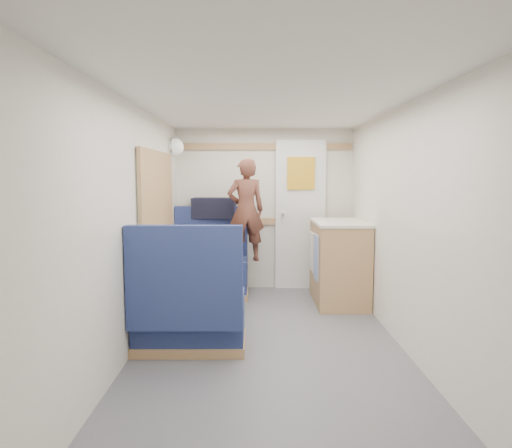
{
  "coord_description": "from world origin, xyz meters",
  "views": [
    {
      "loc": [
        -0.12,
        -3.46,
        1.42
      ],
      "look_at": [
        -0.11,
        0.9,
        0.96
      ],
      "focal_mm": 32.0,
      "sensor_mm": 36.0,
      "label": 1
    }
  ],
  "objects_px": {
    "dinette_table": "(201,262)",
    "tumbler_left": "(174,245)",
    "tumbler_mid": "(196,238)",
    "pepper_grinder": "(199,244)",
    "salt_grinder": "(187,244)",
    "bread_loaf": "(226,237)",
    "galley_counter": "(339,262)",
    "tray": "(205,251)",
    "bench_far": "(210,270)",
    "cheese_block": "(208,248)",
    "tumbler_right": "(213,238)",
    "dome_light": "(175,147)",
    "wine_glass": "(197,236)",
    "orange_fruit": "(223,243)",
    "duffel_bag": "(214,208)",
    "person": "(246,210)",
    "beer_glass": "(219,241)",
    "bench_near": "(189,314)"
  },
  "relations": [
    {
      "from": "dinette_table",
      "to": "tumbler_left",
      "type": "distance_m",
      "value": 0.41
    },
    {
      "from": "tumbler_mid",
      "to": "pepper_grinder",
      "type": "height_order",
      "value": "tumbler_mid"
    },
    {
      "from": "salt_grinder",
      "to": "bread_loaf",
      "type": "bearing_deg",
      "value": 55.32
    },
    {
      "from": "galley_counter",
      "to": "tray",
      "type": "xyz_separation_m",
      "value": [
        -1.4,
        -0.83,
        0.26
      ]
    },
    {
      "from": "tumbler_left",
      "to": "salt_grinder",
      "type": "distance_m",
      "value": 0.18
    },
    {
      "from": "galley_counter",
      "to": "salt_grinder",
      "type": "height_order",
      "value": "galley_counter"
    },
    {
      "from": "dinette_table",
      "to": "bench_far",
      "type": "relative_size",
      "value": 0.88
    },
    {
      "from": "bench_far",
      "to": "tumbler_left",
      "type": "relative_size",
      "value": 8.86
    },
    {
      "from": "cheese_block",
      "to": "tumbler_right",
      "type": "distance_m",
      "value": 0.52
    },
    {
      "from": "dome_light",
      "to": "dinette_table",
      "type": "bearing_deg",
      "value": -65.35
    },
    {
      "from": "tumbler_left",
      "to": "tumbler_mid",
      "type": "bearing_deg",
      "value": 72.38
    },
    {
      "from": "bench_far",
      "to": "galley_counter",
      "type": "distance_m",
      "value": 1.51
    },
    {
      "from": "wine_glass",
      "to": "tumbler_left",
      "type": "distance_m",
      "value": 0.28
    },
    {
      "from": "orange_fruit",
      "to": "tumbler_mid",
      "type": "bearing_deg",
      "value": 134.7
    },
    {
      "from": "duffel_bag",
      "to": "wine_glass",
      "type": "bearing_deg",
      "value": -86.89
    },
    {
      "from": "galley_counter",
      "to": "tray",
      "type": "relative_size",
      "value": 2.88
    },
    {
      "from": "dinette_table",
      "to": "person",
      "type": "height_order",
      "value": "person"
    },
    {
      "from": "galley_counter",
      "to": "bread_loaf",
      "type": "relative_size",
      "value": 3.93
    },
    {
      "from": "dome_light",
      "to": "tumbler_mid",
      "type": "height_order",
      "value": "dome_light"
    },
    {
      "from": "dome_light",
      "to": "tray",
      "type": "distance_m",
      "value": 1.59
    },
    {
      "from": "duffel_bag",
      "to": "salt_grinder",
      "type": "relative_size",
      "value": 5.36
    },
    {
      "from": "beer_glass",
      "to": "pepper_grinder",
      "type": "bearing_deg",
      "value": -132.93
    },
    {
      "from": "dinette_table",
      "to": "cheese_block",
      "type": "bearing_deg",
      "value": -72.82
    },
    {
      "from": "dinette_table",
      "to": "galley_counter",
      "type": "xyz_separation_m",
      "value": [
        1.47,
        0.55,
        -0.1
      ]
    },
    {
      "from": "dome_light",
      "to": "beer_glass",
      "type": "distance_m",
      "value": 1.37
    },
    {
      "from": "cheese_block",
      "to": "beer_glass",
      "type": "distance_m",
      "value": 0.39
    },
    {
      "from": "bench_near",
      "to": "salt_grinder",
      "type": "height_order",
      "value": "bench_near"
    },
    {
      "from": "galley_counter",
      "to": "person",
      "type": "height_order",
      "value": "person"
    },
    {
      "from": "duffel_bag",
      "to": "tumbler_left",
      "type": "height_order",
      "value": "duffel_bag"
    },
    {
      "from": "duffel_bag",
      "to": "tumbler_left",
      "type": "bearing_deg",
      "value": -94.6
    },
    {
      "from": "dinette_table",
      "to": "wine_glass",
      "type": "relative_size",
      "value": 5.48
    },
    {
      "from": "cheese_block",
      "to": "tumbler_left",
      "type": "distance_m",
      "value": 0.32
    },
    {
      "from": "wine_glass",
      "to": "galley_counter",
      "type": "bearing_deg",
      "value": 22.98
    },
    {
      "from": "bread_loaf",
      "to": "tray",
      "type": "bearing_deg",
      "value": -103.7
    },
    {
      "from": "tumbler_mid",
      "to": "person",
      "type": "bearing_deg",
      "value": 44.13
    },
    {
      "from": "person",
      "to": "cheese_block",
      "type": "xyz_separation_m",
      "value": [
        -0.33,
        -1.0,
        -0.28
      ]
    },
    {
      "from": "bread_loaf",
      "to": "wine_glass",
      "type": "bearing_deg",
      "value": -118.74
    },
    {
      "from": "galley_counter",
      "to": "tumbler_left",
      "type": "relative_size",
      "value": 7.76
    },
    {
      "from": "tray",
      "to": "beer_glass",
      "type": "relative_size",
      "value": 3.49
    },
    {
      "from": "orange_fruit",
      "to": "bread_loaf",
      "type": "relative_size",
      "value": 0.28
    },
    {
      "from": "beer_glass",
      "to": "dinette_table",
      "type": "bearing_deg",
      "value": -154.28
    },
    {
      "from": "cheese_block",
      "to": "tumbler_mid",
      "type": "height_order",
      "value": "tumbler_mid"
    },
    {
      "from": "bench_near",
      "to": "wine_glass",
      "type": "distance_m",
      "value": 0.95
    },
    {
      "from": "galley_counter",
      "to": "wine_glass",
      "type": "bearing_deg",
      "value": -157.02
    },
    {
      "from": "beer_glass",
      "to": "salt_grinder",
      "type": "distance_m",
      "value": 0.35
    },
    {
      "from": "dome_light",
      "to": "tumbler_left",
      "type": "distance_m",
      "value": 1.49
    },
    {
      "from": "wine_glass",
      "to": "person",
      "type": "bearing_deg",
      "value": 59.72
    },
    {
      "from": "tray",
      "to": "orange_fruit",
      "type": "bearing_deg",
      "value": 49.49
    },
    {
      "from": "bench_near",
      "to": "galley_counter",
      "type": "xyz_separation_m",
      "value": [
        1.47,
        1.41,
        0.17
      ]
    },
    {
      "from": "bench_far",
      "to": "wine_glass",
      "type": "distance_m",
      "value": 1.09
    }
  ]
}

